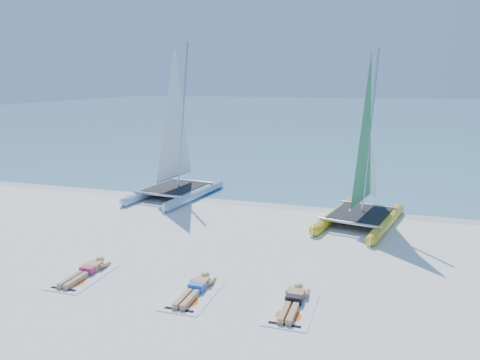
{
  "coord_description": "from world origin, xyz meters",
  "views": [
    {
      "loc": [
        4.57,
        -12.75,
        5.04
      ],
      "look_at": [
        0.13,
        1.2,
        1.88
      ],
      "focal_mm": 35.0,
      "sensor_mm": 36.0,
      "label": 1
    }
  ],
  "objects_px": {
    "towel_a": "(82,277)",
    "sunbather_b": "(196,288)",
    "catamaran_blue": "(175,150)",
    "catamaran_yellow": "(366,167)",
    "sunbather_c": "(293,300)",
    "sunbather_a": "(87,270)",
    "towel_c": "(292,309)",
    "towel_b": "(193,296)"
  },
  "relations": [
    {
      "from": "towel_b",
      "to": "sunbather_a",
      "type": "bearing_deg",
      "value": 174.65
    },
    {
      "from": "towel_a",
      "to": "sunbather_a",
      "type": "bearing_deg",
      "value": 90.0
    },
    {
      "from": "sunbather_a",
      "to": "sunbather_c",
      "type": "distance_m",
      "value": 5.52
    },
    {
      "from": "sunbather_b",
      "to": "towel_c",
      "type": "height_order",
      "value": "sunbather_b"
    },
    {
      "from": "sunbather_a",
      "to": "towel_b",
      "type": "xyz_separation_m",
      "value": [
        3.15,
        -0.29,
        -0.11
      ]
    },
    {
      "from": "towel_b",
      "to": "sunbather_b",
      "type": "xyz_separation_m",
      "value": [
        -0.0,
        0.19,
        0.11
      ]
    },
    {
      "from": "catamaran_blue",
      "to": "catamaran_yellow",
      "type": "xyz_separation_m",
      "value": [
        8.04,
        -1.24,
        -0.05
      ]
    },
    {
      "from": "towel_a",
      "to": "catamaran_blue",
      "type": "bearing_deg",
      "value": 99.09
    },
    {
      "from": "sunbather_a",
      "to": "towel_b",
      "type": "bearing_deg",
      "value": -5.35
    },
    {
      "from": "catamaran_blue",
      "to": "sunbather_b",
      "type": "distance_m",
      "value": 9.86
    },
    {
      "from": "towel_a",
      "to": "towel_b",
      "type": "height_order",
      "value": "same"
    },
    {
      "from": "towel_a",
      "to": "sunbather_b",
      "type": "height_order",
      "value": "sunbather_b"
    },
    {
      "from": "towel_b",
      "to": "towel_a",
      "type": "bearing_deg",
      "value": 178.13
    },
    {
      "from": "towel_a",
      "to": "sunbather_a",
      "type": "xyz_separation_m",
      "value": [
        0.0,
        0.19,
        0.11
      ]
    },
    {
      "from": "catamaran_yellow",
      "to": "towel_c",
      "type": "bearing_deg",
      "value": -86.85
    },
    {
      "from": "catamaran_blue",
      "to": "catamaran_yellow",
      "type": "distance_m",
      "value": 8.13
    },
    {
      "from": "towel_b",
      "to": "towel_c",
      "type": "bearing_deg",
      "value": 1.76
    },
    {
      "from": "towel_b",
      "to": "catamaran_yellow",
      "type": "bearing_deg",
      "value": 64.88
    },
    {
      "from": "sunbather_a",
      "to": "towel_c",
      "type": "xyz_separation_m",
      "value": [
        5.52,
        -0.22,
        -0.11
      ]
    },
    {
      "from": "catamaran_yellow",
      "to": "towel_c",
      "type": "relative_size",
      "value": 3.43
    },
    {
      "from": "towel_a",
      "to": "sunbather_b",
      "type": "xyz_separation_m",
      "value": [
        3.15,
        0.09,
        0.11
      ]
    },
    {
      "from": "catamaran_blue",
      "to": "towel_c",
      "type": "distance_m",
      "value": 11.26
    },
    {
      "from": "towel_a",
      "to": "sunbather_a",
      "type": "height_order",
      "value": "sunbather_a"
    },
    {
      "from": "towel_b",
      "to": "sunbather_c",
      "type": "height_order",
      "value": "sunbather_c"
    },
    {
      "from": "catamaran_blue",
      "to": "towel_c",
      "type": "height_order",
      "value": "catamaran_blue"
    },
    {
      "from": "catamaran_blue",
      "to": "sunbather_b",
      "type": "xyz_separation_m",
      "value": [
        4.53,
        -8.54,
        -1.93
      ]
    },
    {
      "from": "sunbather_a",
      "to": "towel_c",
      "type": "height_order",
      "value": "sunbather_a"
    },
    {
      "from": "towel_b",
      "to": "sunbather_b",
      "type": "distance_m",
      "value": 0.22
    },
    {
      "from": "towel_b",
      "to": "towel_c",
      "type": "height_order",
      "value": "same"
    },
    {
      "from": "catamaran_blue",
      "to": "sunbather_a",
      "type": "bearing_deg",
      "value": -74.1
    },
    {
      "from": "towel_c",
      "to": "sunbather_c",
      "type": "relative_size",
      "value": 1.07
    },
    {
      "from": "sunbather_b",
      "to": "sunbather_c",
      "type": "height_order",
      "value": "same"
    },
    {
      "from": "catamaran_yellow",
      "to": "sunbather_b",
      "type": "relative_size",
      "value": 3.67
    },
    {
      "from": "catamaran_blue",
      "to": "sunbather_b",
      "type": "height_order",
      "value": "catamaran_blue"
    },
    {
      "from": "catamaran_yellow",
      "to": "towel_c",
      "type": "height_order",
      "value": "catamaran_yellow"
    },
    {
      "from": "towel_a",
      "to": "towel_b",
      "type": "xyz_separation_m",
      "value": [
        3.15,
        -0.1,
        0.0
      ]
    },
    {
      "from": "catamaran_yellow",
      "to": "sunbather_a",
      "type": "bearing_deg",
      "value": -120.93
    },
    {
      "from": "catamaran_yellow",
      "to": "sunbather_c",
      "type": "xyz_separation_m",
      "value": [
        -1.14,
        -7.23,
        -1.88
      ]
    },
    {
      "from": "sunbather_a",
      "to": "catamaran_blue",
      "type": "bearing_deg",
      "value": 99.29
    },
    {
      "from": "towel_a",
      "to": "sunbather_c",
      "type": "xyz_separation_m",
      "value": [
        5.52,
        0.16,
        0.11
      ]
    },
    {
      "from": "sunbather_a",
      "to": "sunbather_c",
      "type": "relative_size",
      "value": 1.0
    },
    {
      "from": "catamaran_blue",
      "to": "sunbather_b",
      "type": "bearing_deg",
      "value": -55.46
    }
  ]
}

